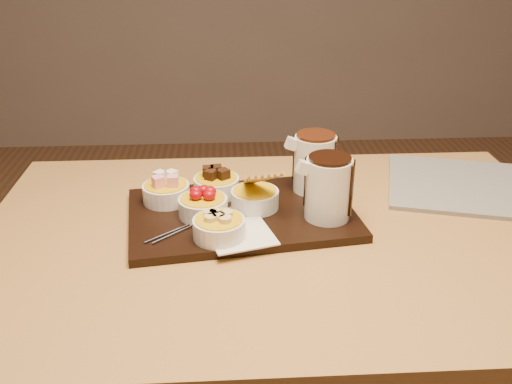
{
  "coord_description": "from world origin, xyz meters",
  "views": [
    {
      "loc": [
        -0.1,
        -0.99,
        1.31
      ],
      "look_at": [
        -0.04,
        0.06,
        0.81
      ],
      "focal_mm": 40.0,
      "sensor_mm": 36.0,
      "label": 1
    }
  ],
  "objects": [
    {
      "name": "bowl_strawberries",
      "position": [
        -0.15,
        0.05,
        0.79
      ],
      "size": [
        0.1,
        0.1,
        0.04
      ],
      "primitive_type": "cylinder",
      "color": "white",
      "rests_on": "serving_board"
    },
    {
      "name": "dining_table",
      "position": [
        0.0,
        0.0,
        0.65
      ],
      "size": [
        1.2,
        0.8,
        0.75
      ],
      "color": "#B48443",
      "rests_on": "ground"
    },
    {
      "name": "bowl_bananas",
      "position": [
        -0.12,
        -0.05,
        0.79
      ],
      "size": [
        0.1,
        0.1,
        0.04
      ],
      "primitive_type": "cylinder",
      "color": "white",
      "rests_on": "serving_board"
    },
    {
      "name": "bowl_marshmallows",
      "position": [
        -0.23,
        0.12,
        0.79
      ],
      "size": [
        0.1,
        0.1,
        0.04
      ],
      "primitive_type": "cylinder",
      "color": "white",
      "rests_on": "serving_board"
    },
    {
      "name": "fondue_skewers",
      "position": [
        -0.16,
        0.02,
        0.77
      ],
      "size": [
        0.19,
        0.22,
        0.01
      ],
      "primitive_type": null,
      "rotation": [
        0.0,
        0.0,
        -0.88
      ],
      "color": "silver",
      "rests_on": "serving_board"
    },
    {
      "name": "pitcher_dark_chocolate",
      "position": [
        0.1,
        0.02,
        0.83
      ],
      "size": [
        0.1,
        0.1,
        0.13
      ],
      "primitive_type": "cylinder",
      "rotation": [
        0.0,
        0.0,
        0.13
      ],
      "color": "silver",
      "rests_on": "serving_board"
    },
    {
      "name": "pitcher_milk_chocolate",
      "position": [
        0.09,
        0.15,
        0.83
      ],
      "size": [
        0.1,
        0.1,
        0.13
      ],
      "primitive_type": "cylinder",
      "rotation": [
        0.0,
        0.0,
        0.13
      ],
      "color": "silver",
      "rests_on": "serving_board"
    },
    {
      "name": "napkin",
      "position": [
        -0.08,
        -0.04,
        0.77
      ],
      "size": [
        0.15,
        0.15,
        0.0
      ],
      "primitive_type": "cube",
      "rotation": [
        0.0,
        0.0,
        0.27
      ],
      "color": "white",
      "rests_on": "serving_board"
    },
    {
      "name": "serving_board",
      "position": [
        -0.07,
        0.06,
        0.76
      ],
      "size": [
        0.5,
        0.36,
        0.02
      ],
      "primitive_type": "cube",
      "rotation": [
        0.0,
        0.0,
        0.13
      ],
      "color": "black",
      "rests_on": "dining_table"
    },
    {
      "name": "bowl_biscotti",
      "position": [
        -0.04,
        0.08,
        0.79
      ],
      "size": [
        0.1,
        0.1,
        0.04
      ],
      "primitive_type": "cylinder",
      "color": "white",
      "rests_on": "serving_board"
    },
    {
      "name": "bowl_cake",
      "position": [
        -0.12,
        0.15,
        0.79
      ],
      "size": [
        0.1,
        0.1,
        0.04
      ],
      "primitive_type": "cylinder",
      "color": "white",
      "rests_on": "serving_board"
    },
    {
      "name": "newspaper",
      "position": [
        0.47,
        0.18,
        0.76
      ],
      "size": [
        0.45,
        0.39,
        0.01
      ],
      "primitive_type": "cube",
      "rotation": [
        0.0,
        0.0,
        -0.27
      ],
      "color": "beige",
      "rests_on": "dining_table"
    }
  ]
}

